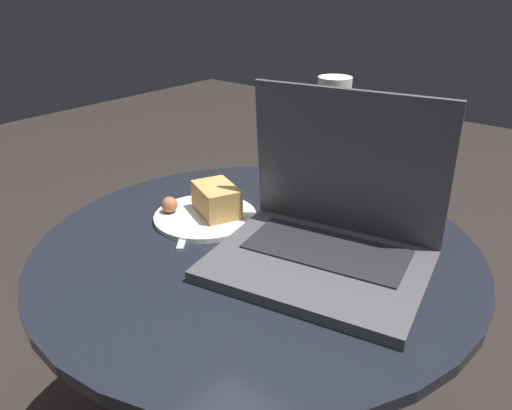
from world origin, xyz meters
TOP-DOWN VIEW (x-y plane):
  - table at (0.00, 0.00)m, footprint 0.74×0.74m
  - laptop at (0.12, 0.03)m, footprint 0.36×0.30m
  - beer_glass at (0.02, 0.20)m, footprint 0.06×0.06m
  - snack_plate at (-0.13, 0.02)m, footprint 0.19×0.19m
  - fork at (-0.15, -0.01)m, footprint 0.14×0.17m

SIDE VIEW (x-z plane):
  - table at x=0.00m, z-range 0.12..0.65m
  - fork at x=-0.15m, z-range 0.53..0.53m
  - snack_plate at x=-0.13m, z-range 0.51..0.58m
  - laptop at x=0.12m, z-range 0.45..0.71m
  - beer_glass at x=0.02m, z-range 0.53..0.78m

